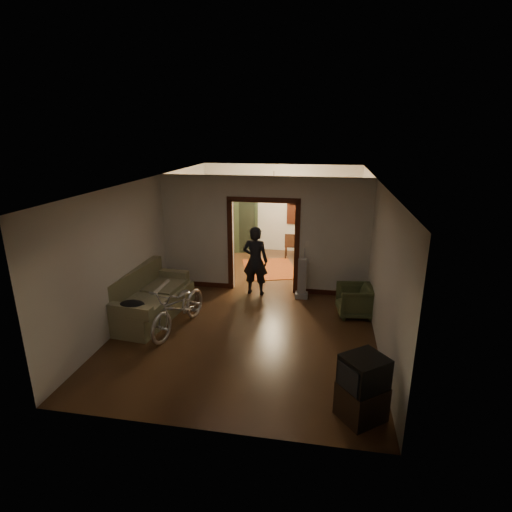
% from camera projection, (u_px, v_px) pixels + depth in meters
% --- Properties ---
extents(floor, '(5.00, 8.50, 0.01)m').
position_uv_depth(floor, '(258.00, 301.00, 9.28)').
color(floor, '#331D10').
rests_on(floor, ground).
extents(ceiling, '(5.00, 8.50, 0.01)m').
position_uv_depth(ceiling, '(258.00, 180.00, 8.44)').
color(ceiling, white).
rests_on(ceiling, floor).
extents(wall_back, '(5.00, 0.02, 2.80)m').
position_uv_depth(wall_back, '(281.00, 208.00, 12.85)').
color(wall_back, beige).
rests_on(wall_back, floor).
extents(wall_left, '(0.02, 8.50, 2.80)m').
position_uv_depth(wall_left, '(153.00, 238.00, 9.28)').
color(wall_left, beige).
rests_on(wall_left, floor).
extents(wall_right, '(0.02, 8.50, 2.80)m').
position_uv_depth(wall_right, '(375.00, 249.00, 8.45)').
color(wall_right, beige).
rests_on(wall_right, floor).
extents(partition_wall, '(5.00, 0.14, 2.80)m').
position_uv_depth(partition_wall, '(264.00, 235.00, 9.57)').
color(partition_wall, beige).
rests_on(partition_wall, floor).
extents(door_casing, '(1.74, 0.20, 2.32)m').
position_uv_depth(door_casing, '(264.00, 247.00, 9.66)').
color(door_casing, '#33140B').
rests_on(door_casing, floor).
extents(far_window, '(0.98, 0.06, 1.28)m').
position_uv_depth(far_window, '(302.00, 205.00, 12.66)').
color(far_window, black).
rests_on(far_window, wall_back).
extents(chandelier, '(0.24, 0.24, 0.24)m').
position_uv_depth(chandelier, '(274.00, 186.00, 10.92)').
color(chandelier, '#FFE0A5').
rests_on(chandelier, ceiling).
extents(light_switch, '(0.08, 0.01, 0.12)m').
position_uv_depth(light_switch, '(307.00, 244.00, 9.37)').
color(light_switch, silver).
rests_on(light_switch, partition_wall).
extents(sofa, '(1.21, 2.27, 1.00)m').
position_uv_depth(sofa, '(151.00, 294.00, 8.40)').
color(sofa, '#686745').
rests_on(sofa, floor).
extents(rolled_paper, '(0.11, 0.86, 0.11)m').
position_uv_depth(rolled_paper, '(161.00, 288.00, 8.66)').
color(rolled_paper, beige).
rests_on(rolled_paper, sofa).
extents(jacket, '(0.48, 0.36, 0.14)m').
position_uv_depth(jacket, '(132.00, 304.00, 7.48)').
color(jacket, black).
rests_on(jacket, sofa).
extents(bicycle, '(0.98, 1.90, 0.95)m').
position_uv_depth(bicycle, '(179.00, 307.00, 7.85)').
color(bicycle, silver).
rests_on(bicycle, floor).
extents(armchair, '(0.83, 0.81, 0.67)m').
position_uv_depth(armchair, '(355.00, 301.00, 8.50)').
color(armchair, '#464F2C').
rests_on(armchair, floor).
extents(tv_stand, '(0.76, 0.75, 0.51)m').
position_uv_depth(tv_stand, '(361.00, 401.00, 5.46)').
color(tv_stand, black).
rests_on(tv_stand, floor).
extents(crt_tv, '(0.73, 0.72, 0.47)m').
position_uv_depth(crt_tv, '(364.00, 373.00, 5.32)').
color(crt_tv, black).
rests_on(crt_tv, tv_stand).
extents(vacuum, '(0.32, 0.27, 0.97)m').
position_uv_depth(vacuum, '(302.00, 278.00, 9.35)').
color(vacuum, gray).
rests_on(vacuum, floor).
extents(person, '(0.64, 0.45, 1.68)m').
position_uv_depth(person, '(255.00, 261.00, 9.49)').
color(person, black).
rests_on(person, floor).
extents(oriental_rug, '(1.90, 2.20, 0.01)m').
position_uv_depth(oriental_rug, '(270.00, 269.00, 11.46)').
color(oriental_rug, maroon).
rests_on(oriental_rug, floor).
extents(locker, '(1.10, 0.76, 1.99)m').
position_uv_depth(locker, '(242.00, 221.00, 12.94)').
color(locker, '#212D1B').
rests_on(locker, floor).
extents(globe, '(0.27, 0.27, 0.27)m').
position_uv_depth(globe, '(242.00, 192.00, 12.66)').
color(globe, '#1E5972').
rests_on(globe, locker).
extents(desk, '(1.04, 0.76, 0.69)m').
position_uv_depth(desk, '(314.00, 245.00, 12.61)').
color(desk, black).
rests_on(desk, floor).
extents(desk_chair, '(0.45, 0.45, 0.80)m').
position_uv_depth(desk_chair, '(291.00, 245.00, 12.35)').
color(desk_chair, black).
rests_on(desk_chair, floor).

